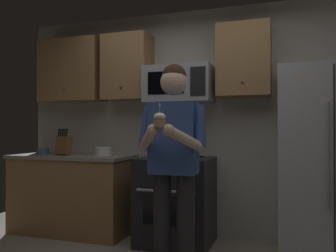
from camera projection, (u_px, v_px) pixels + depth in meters
The scene contains 11 objects.
wall_back at pixel (198, 123), 4.12m from camera, with size 4.40×0.10×2.60m, color beige.
oven_range at pixel (176, 201), 3.79m from camera, with size 0.76×0.70×0.93m.
microwave at pixel (179, 85), 3.92m from camera, with size 0.74×0.41×0.40m.
refrigerator at pixel (329, 164), 3.28m from camera, with size 0.90×0.75×1.80m.
cabinet_row_upper at pixel (133, 67), 4.15m from camera, with size 2.78×0.36×0.76m.
counter_left at pixel (72, 193), 4.22m from camera, with size 1.44×0.66×0.92m.
knife_block at pixel (64, 145), 4.21m from camera, with size 0.16×0.15×0.32m.
bowl_large_white at pixel (103, 151), 4.14m from camera, with size 0.21×0.21×0.10m.
bowl_small_colored at pixel (43, 151), 4.35m from camera, with size 0.16×0.16×0.07m.
person at pixel (173, 157), 2.88m from camera, with size 0.60×0.48×1.76m.
cupcake at pixel (160, 120), 2.57m from camera, with size 0.09×0.09×0.17m.
Camera 1 is at (0.97, -2.27, 1.22)m, focal length 37.92 mm.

